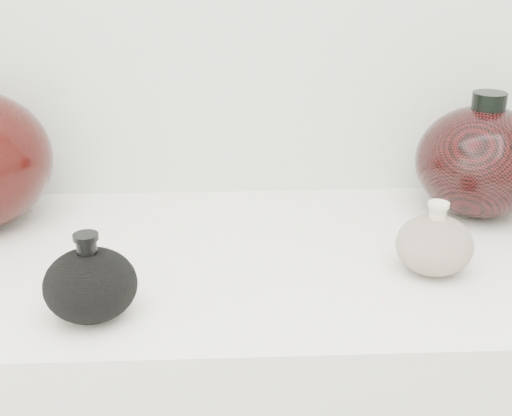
{
  "coord_description": "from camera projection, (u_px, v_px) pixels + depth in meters",
  "views": [
    {
      "loc": [
        -0.04,
        0.05,
        1.35
      ],
      "look_at": [
        -0.0,
        0.92,
        0.98
      ],
      "focal_mm": 50.0,
      "sensor_mm": 36.0,
      "label": 1
    }
  ],
  "objects": [
    {
      "name": "black_gourd_vase",
      "position": [
        90.0,
        284.0,
        0.83
      ],
      "size": [
        0.14,
        0.14,
        0.11
      ],
      "color": "black",
      "rests_on": "display_counter"
    },
    {
      "name": "cream_gourd_vase",
      "position": [
        434.0,
        244.0,
        0.94
      ],
      "size": [
        0.11,
        0.11,
        0.1
      ],
      "color": "beige",
      "rests_on": "display_counter"
    },
    {
      "name": "room",
      "position": [
        352.0,
        70.0,
        0.22
      ],
      "size": [
        3.04,
        2.42,
        2.64
      ],
      "color": "#5D5D5D",
      "rests_on": "ground"
    },
    {
      "name": "right_round_pot",
      "position": [
        482.0,
        161.0,
        1.11
      ],
      "size": [
        0.25,
        0.25,
        0.2
      ],
      "color": "black",
      "rests_on": "display_counter"
    }
  ]
}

